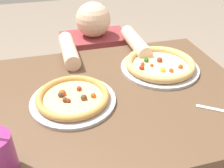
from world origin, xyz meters
name	(u,v)px	position (x,y,z in m)	size (l,w,h in m)	color
dining_table	(97,121)	(0.00, 0.00, 0.63)	(1.16, 0.77, 0.75)	brown
pizza_near	(73,98)	(-0.09, -0.02, 0.77)	(0.31, 0.31, 0.04)	#B7B7BC
pizza_far	(160,65)	(0.31, 0.12, 0.77)	(0.34, 0.34, 0.04)	#B7B7BC
diner_seated	(96,83)	(0.11, 0.56, 0.43)	(0.40, 0.52, 0.93)	#333847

